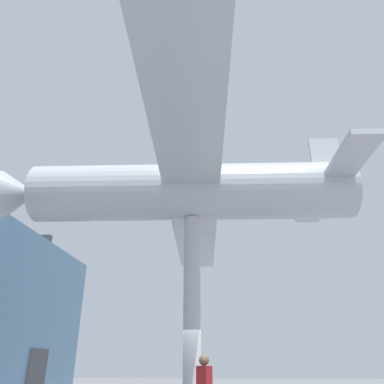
{
  "coord_description": "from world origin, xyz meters",
  "views": [
    {
      "loc": [
        -12.17,
        -1.33,
        1.52
      ],
      "look_at": [
        0.0,
        0.0,
        7.2
      ],
      "focal_mm": 35.0,
      "sensor_mm": 36.0,
      "label": 1
    }
  ],
  "objects": [
    {
      "name": "support_pylon_central",
      "position": [
        0.0,
        0.0,
        3.09
      ],
      "size": [
        0.55,
        0.55,
        6.19
      ],
      "color": "#B7B7BC",
      "rests_on": "ground_plane"
    },
    {
      "name": "suspended_airplane",
      "position": [
        -0.02,
        0.28,
        7.21
      ],
      "size": [
        21.89,
        13.08,
        3.15
      ],
      "rotation": [
        0.0,
        0.0,
        0.08
      ],
      "color": "#B2B7BC",
      "rests_on": "support_pylon_central"
    }
  ]
}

